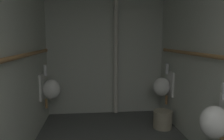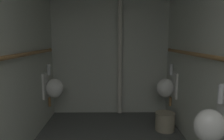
% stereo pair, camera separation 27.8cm
% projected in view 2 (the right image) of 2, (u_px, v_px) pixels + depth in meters
% --- Properties ---
extents(wall_back, '(2.39, 0.06, 2.73)m').
position_uv_depth(wall_back, '(110.00, 45.00, 4.04)').
color(wall_back, beige).
rests_on(wall_back, ground).
extents(urinal_left_mid, '(0.32, 0.30, 0.76)m').
position_uv_depth(urinal_left_mid, '(53.00, 87.00, 3.58)').
color(urinal_left_mid, white).
extents(urinal_right_mid, '(0.32, 0.30, 0.76)m').
position_uv_depth(urinal_right_mid, '(212.00, 125.00, 2.01)').
color(urinal_right_mid, white).
extents(urinal_right_far, '(0.32, 0.30, 0.76)m').
position_uv_depth(urinal_right_far, '(167.00, 87.00, 3.61)').
color(urinal_right_far, white).
extents(standpipe_back_wall, '(0.09, 0.09, 2.68)m').
position_uv_depth(standpipe_back_wall, '(120.00, 45.00, 3.94)').
color(standpipe_back_wall, beige).
rests_on(standpipe_back_wall, ground).
extents(waste_bin, '(0.31, 0.31, 0.29)m').
position_uv_depth(waste_bin, '(165.00, 121.00, 3.38)').
color(waste_bin, '#9E937A').
rests_on(waste_bin, ground).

